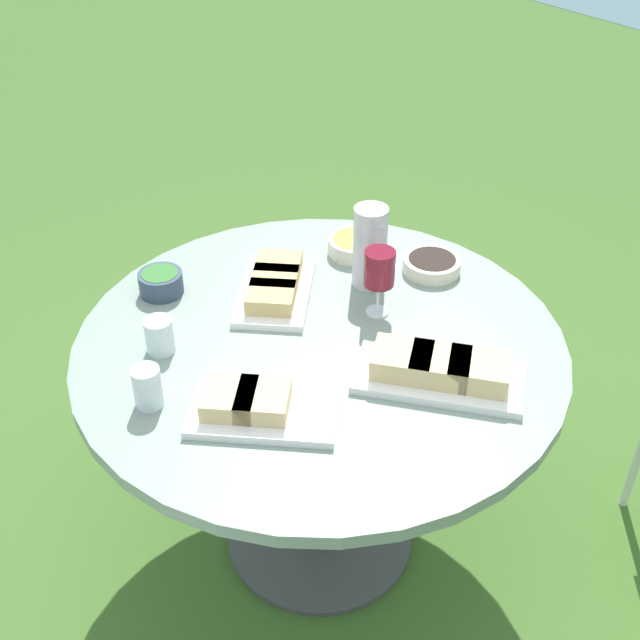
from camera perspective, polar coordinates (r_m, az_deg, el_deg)
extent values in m
plane|color=#446B2B|center=(2.56, 0.00, -15.09)|extent=(40.00, 40.00, 0.00)
cylinder|color=#4C4C51|center=(2.55, 0.00, -14.96)|extent=(0.56, 0.56, 0.02)
cylinder|color=#4C4C51|center=(2.28, 0.00, -9.20)|extent=(0.11, 0.11, 0.71)
cylinder|color=gray|center=(2.03, 0.00, -1.76)|extent=(1.24, 1.24, 0.03)
cylinder|color=silver|center=(2.66, 21.71, -8.98)|extent=(0.03, 0.03, 0.43)
cylinder|color=silver|center=(2.17, 3.56, 5.21)|extent=(0.09, 0.09, 0.23)
cone|color=silver|center=(2.09, 4.41, 7.03)|extent=(0.02, 0.02, 0.03)
cylinder|color=silver|center=(2.11, 4.09, 0.59)|extent=(0.06, 0.06, 0.01)
cylinder|color=silver|center=(2.09, 4.14, 1.61)|extent=(0.01, 0.01, 0.09)
cylinder|color=maroon|center=(2.03, 4.25, 3.71)|extent=(0.08, 0.08, 0.10)
cube|color=white|center=(2.17, -3.21, 2.03)|extent=(0.37, 0.36, 0.02)
cube|color=tan|center=(2.10, -3.52, 1.61)|extent=(0.17, 0.17, 0.04)
cube|color=tan|center=(2.16, -3.24, 2.74)|extent=(0.17, 0.17, 0.04)
cube|color=tan|center=(2.22, -2.97, 3.80)|extent=(0.17, 0.17, 0.04)
cube|color=white|center=(1.80, -4.04, -6.50)|extent=(0.36, 0.37, 0.02)
cube|color=#E0C184|center=(1.79, -6.44, -5.56)|extent=(0.17, 0.17, 0.04)
cube|color=#E0C184|center=(1.78, -4.08, -5.74)|extent=(0.17, 0.17, 0.04)
cube|color=white|center=(1.90, 8.42, -4.11)|extent=(0.42, 0.39, 0.02)
cube|color=#E0C184|center=(1.88, 11.19, -3.61)|extent=(0.18, 0.18, 0.05)
cube|color=#E0C184|center=(1.88, 8.52, -3.24)|extent=(0.18, 0.18, 0.05)
cube|color=#E0C184|center=(1.89, 5.86, -2.87)|extent=(0.18, 0.18, 0.05)
cylinder|color=beige|center=(2.35, 2.51, 5.29)|extent=(0.16, 0.16, 0.05)
cylinder|color=#E0C147|center=(2.34, 2.52, 5.59)|extent=(0.13, 0.13, 0.02)
cylinder|color=#334256|center=(2.21, -11.24, 2.61)|extent=(0.12, 0.12, 0.06)
cylinder|color=#387533|center=(2.20, -11.30, 3.01)|extent=(0.10, 0.10, 0.03)
cylinder|color=beige|center=(2.29, 7.94, 3.90)|extent=(0.16, 0.16, 0.04)
cylinder|color=#2D231E|center=(2.28, 7.97, 4.15)|extent=(0.13, 0.13, 0.02)
cylinder|color=silver|center=(1.84, -12.17, -4.68)|extent=(0.07, 0.07, 0.10)
cylinder|color=silver|center=(1.99, -11.35, -1.09)|extent=(0.07, 0.07, 0.09)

